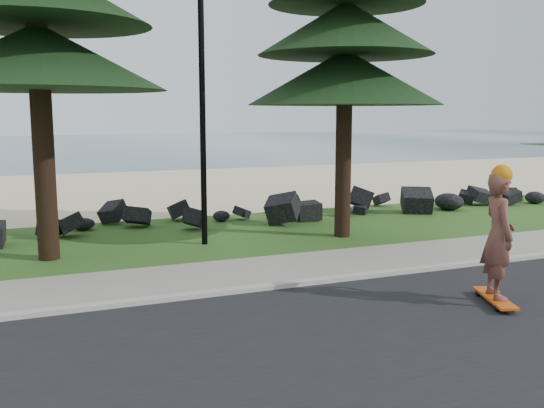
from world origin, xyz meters
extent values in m
plane|color=#2E5119|center=(0.00, 0.00, 0.00)|extent=(160.00, 160.00, 0.00)
cube|color=black|center=(0.00, -4.50, 0.01)|extent=(160.00, 7.00, 0.02)
cube|color=#ACA89B|center=(0.00, -0.90, 0.05)|extent=(160.00, 0.20, 0.10)
cube|color=gray|center=(0.00, 0.20, 0.04)|extent=(160.00, 2.00, 0.08)
cube|color=beige|center=(0.00, 14.50, 0.01)|extent=(160.00, 15.00, 0.01)
cube|color=#38586B|center=(0.00, 51.00, 0.00)|extent=(160.00, 58.00, 0.01)
cylinder|color=black|center=(0.00, 3.20, 4.00)|extent=(0.14, 0.14, 8.00)
cube|color=#BB470B|center=(3.13, -3.07, 0.12)|extent=(0.71, 1.25, 0.04)
imported|color=brown|center=(3.13, -3.07, 1.15)|extent=(0.72, 0.87, 2.04)
sphere|color=#CF6F0B|center=(3.13, -3.07, 2.13)|extent=(0.33, 0.33, 0.33)
camera|label=1|loc=(-3.82, -10.54, 3.10)|focal=40.00mm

